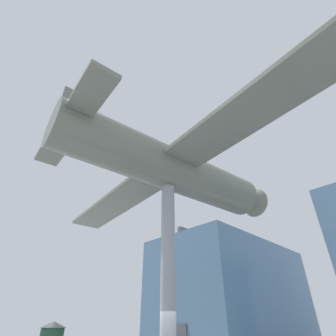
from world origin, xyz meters
The scene contains 3 objects.
glass_pavilion_left centered at (-7.66, 15.93, 4.50)m, with size 8.56×15.22×9.57m.
support_pylon_central centered at (0.00, 0.00, 3.72)m, with size 0.57×0.57×7.44m.
suspended_airplane centered at (0.03, 0.27, 8.46)m, with size 19.98×12.52×2.90m.
Camera 1 is at (7.55, -7.32, 1.98)m, focal length 28.00 mm.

